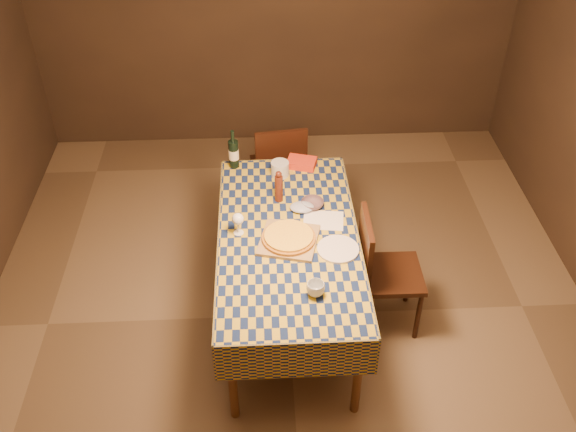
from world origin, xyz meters
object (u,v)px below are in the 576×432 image
(chair_right, at_px, (380,267))
(wine_bottle, at_px, (234,153))
(chair_far, at_px, (279,166))
(bowl, at_px, (313,204))
(pizza, at_px, (289,237))
(dining_table, at_px, (288,245))
(cutting_board, at_px, (289,240))
(white_plate, at_px, (338,249))

(chair_right, bearing_deg, wine_bottle, 137.57)
(wine_bottle, distance_m, chair_far, 0.61)
(chair_right, bearing_deg, bowl, 139.30)
(pizza, bearing_deg, dining_table, 89.08)
(bowl, relative_size, wine_bottle, 0.51)
(cutting_board, xyz_separation_m, bowl, (0.19, 0.37, 0.01))
(cutting_board, relative_size, white_plate, 1.34)
(pizza, distance_m, chair_far, 1.27)
(dining_table, distance_m, cutting_board, 0.10)
(pizza, height_order, chair_right, chair_right)
(cutting_board, xyz_separation_m, wine_bottle, (-0.37, 0.90, 0.11))
(cutting_board, bearing_deg, bowl, 62.99)
(dining_table, height_order, chair_far, chair_far)
(white_plate, bearing_deg, chair_far, 103.86)
(dining_table, distance_m, chair_far, 1.20)
(cutting_board, relative_size, wine_bottle, 1.17)
(chair_right, bearing_deg, pizza, 178.72)
(cutting_board, height_order, chair_far, chair_far)
(wine_bottle, relative_size, chair_far, 0.34)
(bowl, xyz_separation_m, chair_right, (0.44, -0.38, -0.27))
(wine_bottle, distance_m, chair_right, 1.40)
(bowl, height_order, chair_right, chair_right)
(dining_table, distance_m, white_plate, 0.36)
(cutting_board, bearing_deg, wine_bottle, 112.39)
(wine_bottle, bearing_deg, chair_right, -42.43)
(bowl, height_order, wine_bottle, wine_bottle)
(dining_table, xyz_separation_m, chair_far, (-0.02, 1.18, -0.17))
(white_plate, relative_size, chair_right, 0.29)
(chair_far, relative_size, chair_right, 1.00)
(cutting_board, xyz_separation_m, pizza, (0.00, -0.00, 0.03))
(cutting_board, xyz_separation_m, chair_far, (-0.02, 1.24, -0.26))
(white_plate, bearing_deg, wine_bottle, 124.43)
(bowl, xyz_separation_m, wine_bottle, (-0.56, 0.53, 0.09))
(cutting_board, bearing_deg, white_plate, -17.80)
(pizza, relative_size, white_plate, 1.66)
(wine_bottle, bearing_deg, bowl, -43.74)
(chair_right, bearing_deg, chair_far, 117.19)
(chair_right, bearing_deg, cutting_board, 178.72)
(dining_table, relative_size, white_plate, 6.76)
(cutting_board, height_order, bowl, bowl)
(dining_table, xyz_separation_m, wine_bottle, (-0.37, 0.84, 0.19))
(dining_table, distance_m, pizza, 0.13)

